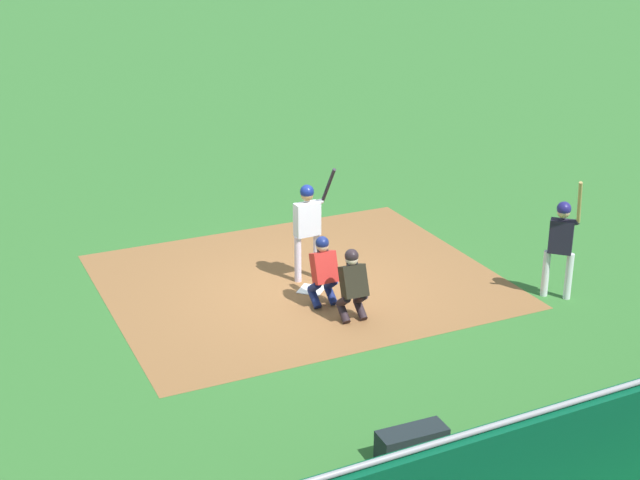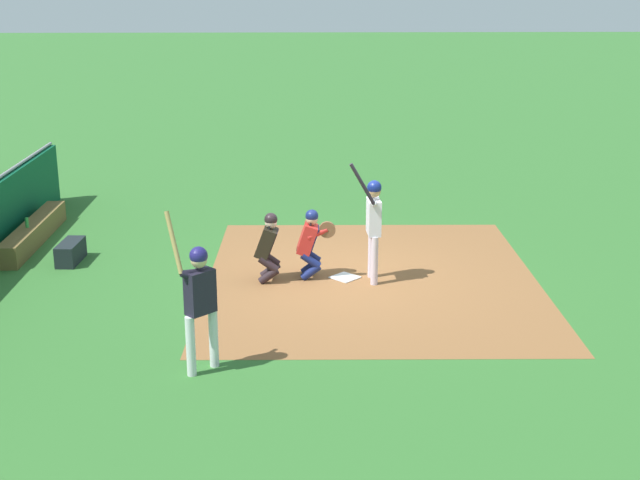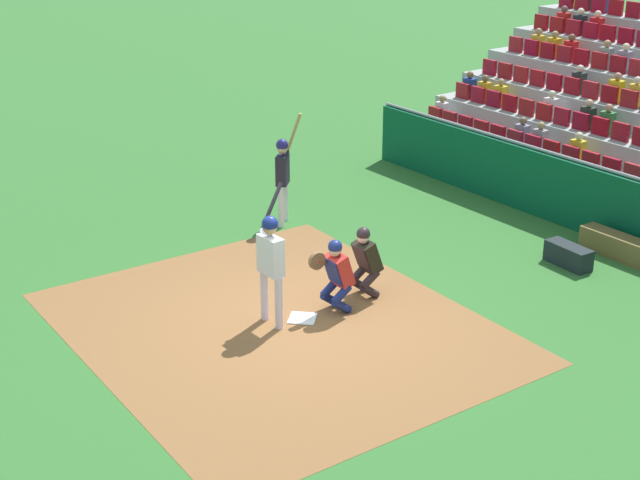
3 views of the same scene
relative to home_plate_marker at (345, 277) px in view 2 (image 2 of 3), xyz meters
The scene contains 10 objects.
ground_plane 0.02m from the home_plate_marker, ahead, with size 160.00×160.00×0.00m, color #31692C.
infield_dirt_patch 0.50m from the home_plate_marker, 90.00° to the left, with size 7.13×6.02×0.01m, color brown.
home_plate_marker is the anchor object (origin of this frame).
batter_at_plate 1.28m from the home_plate_marker, 70.82° to the left, with size 0.63×0.60×2.26m.
catcher_crouching 0.95m from the home_plate_marker, 96.40° to the right, with size 0.47×0.72×1.31m.
home_plate_umpire 1.56m from the home_plate_marker, 85.82° to the right, with size 0.48×0.48×1.30m.
dugout_bench 6.83m from the home_plate_marker, 110.92° to the right, with size 3.64×0.40×0.44m, color brown.
water_bottle_on_bench 6.72m from the home_plate_marker, 107.88° to the right, with size 0.07×0.07×0.20m, color green.
equipment_duffel_bag 5.40m from the home_plate_marker, 101.86° to the right, with size 0.93×0.36×0.41m, color black.
on_deck_batter 4.59m from the home_plate_marker, 30.05° to the right, with size 0.47×0.69×2.32m.
Camera 2 is at (14.86, -0.90, 5.24)m, focal length 47.99 mm.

